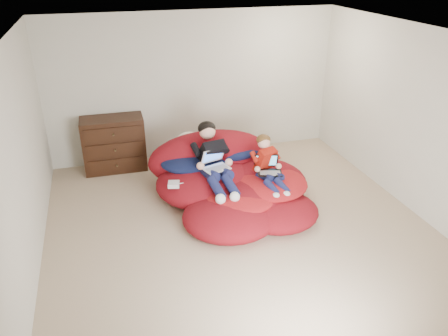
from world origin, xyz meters
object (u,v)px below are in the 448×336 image
dresser (114,144)px  laptop_white (215,163)px  beanbag_pile (231,182)px  younger_boy (268,163)px  older_boy (213,156)px  laptop_black (268,167)px

dresser → laptop_white: bearing=-49.5°
beanbag_pile → younger_boy: bearing=-26.3°
older_boy → younger_boy: (0.73, -0.28, -0.08)m
beanbag_pile → laptop_black: beanbag_pile is taller
laptop_black → dresser: bearing=139.7°
dresser → beanbag_pile: 2.18m
beanbag_pile → older_boy: older_boy is taller
older_boy → laptop_white: 0.11m
dresser → beanbag_pile: dresser is taller
beanbag_pile → younger_boy: (0.48, -0.24, 0.35)m
beanbag_pile → older_boy: (-0.25, 0.04, 0.43)m
younger_boy → laptop_white: bearing=166.4°
laptop_white → older_boy: bearing=90.0°
younger_boy → laptop_black: size_ratio=2.13×
younger_boy → laptop_black: bearing=-90.0°
dresser → laptop_black: bearing=-40.3°
older_boy → laptop_black: older_boy is taller
dresser → younger_boy: size_ratio=1.15×
beanbag_pile → laptop_black: 0.62m
laptop_white → laptop_black: size_ratio=1.09×
younger_boy → laptop_black: younger_boy is taller
dresser → older_boy: 1.98m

